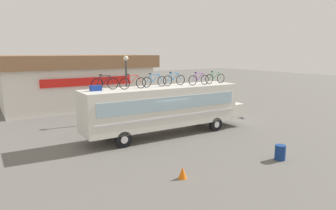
# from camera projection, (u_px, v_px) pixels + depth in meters

# --- Properties ---
(ground_plane) EXTENTS (120.00, 120.00, 0.00)m
(ground_plane) POSITION_uv_depth(u_px,v_px,m) (163.00, 135.00, 19.58)
(ground_plane) COLOR #605E59
(bus) EXTENTS (11.56, 2.42, 3.17)m
(bus) POSITION_uv_depth(u_px,v_px,m) (166.00, 106.00, 19.35)
(bus) COLOR silver
(bus) RESTS_ON ground
(luggage_bag_1) EXTENTS (0.62, 0.38, 0.31)m
(luggage_bag_1) POSITION_uv_depth(u_px,v_px,m) (96.00, 88.00, 17.00)
(luggage_bag_1) COLOR #193899
(luggage_bag_1) RESTS_ON bus
(rooftop_bicycle_1) EXTENTS (1.65, 0.44, 0.92)m
(rooftop_bicycle_1) POSITION_uv_depth(u_px,v_px,m) (105.00, 83.00, 17.36)
(rooftop_bicycle_1) COLOR black
(rooftop_bicycle_1) RESTS_ON bus
(rooftop_bicycle_2) EXTENTS (1.75, 0.44, 0.89)m
(rooftop_bicycle_2) POSITION_uv_depth(u_px,v_px,m) (133.00, 83.00, 17.83)
(rooftop_bicycle_2) COLOR black
(rooftop_bicycle_2) RESTS_ON bus
(rooftop_bicycle_3) EXTENTS (1.75, 0.44, 0.87)m
(rooftop_bicycle_3) POSITION_uv_depth(u_px,v_px,m) (154.00, 81.00, 18.87)
(rooftop_bicycle_3) COLOR black
(rooftop_bicycle_3) RESTS_ON bus
(rooftop_bicycle_4) EXTENTS (1.70, 0.44, 0.91)m
(rooftop_bicycle_4) POSITION_uv_depth(u_px,v_px,m) (174.00, 80.00, 19.66)
(rooftop_bicycle_4) COLOR black
(rooftop_bicycle_4) RESTS_ON bus
(rooftop_bicycle_5) EXTENTS (1.67, 0.44, 0.88)m
(rooftop_bicycle_5) POSITION_uv_depth(u_px,v_px,m) (199.00, 79.00, 19.94)
(rooftop_bicycle_5) COLOR black
(rooftop_bicycle_5) RESTS_ON bus
(rooftop_bicycle_6) EXTENTS (1.73, 0.44, 0.89)m
(rooftop_bicycle_6) POSITION_uv_depth(u_px,v_px,m) (215.00, 78.00, 20.89)
(rooftop_bicycle_6) COLOR black
(rooftop_bicycle_6) RESTS_ON bus
(roadside_building) EXTENTS (14.36, 9.03, 5.04)m
(roadside_building) POSITION_uv_depth(u_px,v_px,m) (75.00, 80.00, 29.98)
(roadside_building) COLOR silver
(roadside_building) RESTS_ON ground
(trash_bin) EXTENTS (0.52, 0.52, 0.76)m
(trash_bin) POSITION_uv_depth(u_px,v_px,m) (280.00, 152.00, 15.01)
(trash_bin) COLOR navy
(trash_bin) RESTS_ON ground
(traffic_cone) EXTENTS (0.37, 0.37, 0.52)m
(traffic_cone) POSITION_uv_depth(u_px,v_px,m) (183.00, 173.00, 12.79)
(traffic_cone) COLOR orange
(traffic_cone) RESTS_ON ground
(street_lamp) EXTENTS (0.37, 0.37, 5.06)m
(street_lamp) POSITION_uv_depth(u_px,v_px,m) (126.00, 79.00, 23.15)
(street_lamp) COLOR #38383D
(street_lamp) RESTS_ON ground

